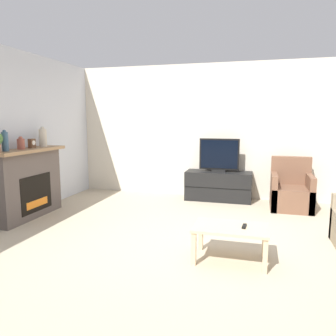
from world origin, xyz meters
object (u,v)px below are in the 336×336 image
object	(u,v)px
coffee_table	(231,231)
tv_stand	(218,186)
mantel_vase_centre_left	(21,143)
fireplace	(27,183)
mantel_vase_left	(5,141)
remote	(244,226)
armchair	(291,192)
tv	(219,156)
mantel_vase_right	(43,137)
mantel_clock	(32,143)

from	to	relation	value
coffee_table	tv_stand	bearing A→B (deg)	99.55
mantel_vase_centre_left	coffee_table	distance (m)	3.49
fireplace	mantel_vase_centre_left	distance (m)	0.65
fireplace	coffee_table	size ratio (longest dim) A/B	1.75
fireplace	mantel_vase_left	world-z (taller)	mantel_vase_left
mantel_vase_centre_left	remote	distance (m)	3.61
armchair	remote	distance (m)	2.62
mantel_vase_centre_left	tv_stand	bearing A→B (deg)	36.43
armchair	tv	bearing A→B (deg)	168.62
mantel_vase_left	mantel_vase_right	xyz separation A→B (m)	(0.00, 0.88, 0.01)
tv_stand	tv	distance (m)	0.59
mantel_vase_left	mantel_vase_right	distance (m)	0.88
fireplace	coffee_table	bearing A→B (deg)	-13.71
mantel_vase_left	mantel_vase_right	world-z (taller)	mantel_vase_right
mantel_clock	tv_stand	world-z (taller)	mantel_clock
armchair	coffee_table	world-z (taller)	armchair
mantel_vase_right	tv_stand	distance (m)	3.38
mantel_vase_left	remote	distance (m)	3.58
mantel_vase_right	remote	size ratio (longest dim) A/B	2.25
mantel_vase_centre_left	tv	distance (m)	3.54
mantel_vase_left	mantel_clock	distance (m)	0.59
armchair	tv_stand	bearing A→B (deg)	168.53
tv	armchair	distance (m)	1.48
coffee_table	remote	size ratio (longest dim) A/B	5.45
fireplace	mantel_vase_centre_left	size ratio (longest dim) A/B	7.12
fireplace	coffee_table	xyz separation A→B (m)	(3.33, -0.81, -0.23)
mantel_vase_left	remote	xyz separation A→B (m)	(3.45, -0.36, -0.86)
mantel_vase_left	coffee_table	distance (m)	3.46
mantel_vase_left	tv	bearing A→B (deg)	40.46
mantel_clock	tv	distance (m)	3.40
mantel_clock	tv_stand	bearing A→B (deg)	32.95
fireplace	mantel_vase_left	xyz separation A→B (m)	(0.02, -0.44, 0.70)
tv	remote	world-z (taller)	tv
remote	mantel_vase_left	bearing A→B (deg)	178.24
mantel_clock	tv	bearing A→B (deg)	32.92
mantel_clock	armchair	bearing A→B (deg)	20.63
tv_stand	coffee_table	xyz separation A→B (m)	(0.47, -2.80, 0.06)
mantel_vase_centre_left	mantel_clock	distance (m)	0.26
fireplace	tv	size ratio (longest dim) A/B	1.89
mantel_vase_right	armchair	world-z (taller)	mantel_vase_right
mantel_vase_left	coffee_table	bearing A→B (deg)	-6.44
mantel_vase_centre_left	tv	world-z (taller)	mantel_vase_centre_left
mantel_vase_right	coffee_table	size ratio (longest dim) A/B	0.41
mantel_clock	mantel_vase_left	bearing A→B (deg)	-90.08
tv_stand	armchair	xyz separation A→B (m)	(1.33, -0.27, 0.01)
tv_stand	coffee_table	size ratio (longest dim) A/B	1.54
mantel_vase_centre_left	tv_stand	world-z (taller)	mantel_vase_centre_left
mantel_vase_right	remote	bearing A→B (deg)	-19.72
mantel_vase_right	remote	world-z (taller)	mantel_vase_right
armchair	coffee_table	xyz separation A→B (m)	(-0.86, -2.53, 0.05)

